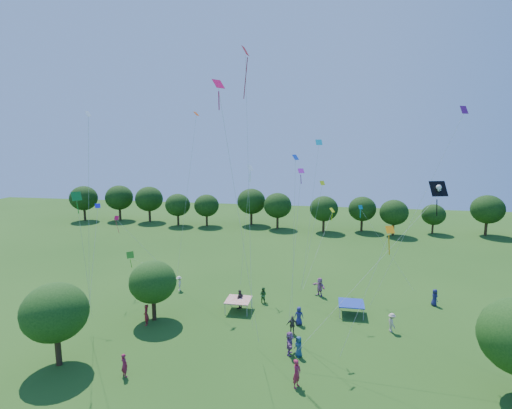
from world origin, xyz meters
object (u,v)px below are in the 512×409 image
object	(u,v)px
near_tree_north	(153,282)
tent_red_stripe	(238,300)
pirate_kite	(435,192)
red_high_kite	(246,98)
tent_blue	(351,303)
near_tree_west	(55,312)

from	to	relation	value
near_tree_north	tent_red_stripe	world-z (taller)	near_tree_north
pirate_kite	red_high_kite	size ratio (longest dim) A/B	0.54
tent_red_stripe	near_tree_north	bearing A→B (deg)	-155.30
tent_blue	red_high_kite	xyz separation A→B (m)	(-8.55, -4.43, 17.49)
tent_blue	red_high_kite	bearing A→B (deg)	-152.61
near_tree_west	tent_red_stripe	distance (m)	15.22
tent_blue	red_high_kite	world-z (taller)	red_high_kite
near_tree_north	tent_blue	bearing A→B (deg)	13.95
near_tree_west	tent_blue	xyz separation A→B (m)	(20.35, 11.93, -2.82)
pirate_kite	red_high_kite	distance (m)	15.08
near_tree_north	tent_blue	xyz separation A→B (m)	(16.84, 4.18, -2.41)
tent_red_stripe	pirate_kite	bearing A→B (deg)	-17.14
near_tree_north	pirate_kite	world-z (taller)	pirate_kite
near_tree_north	pirate_kite	distance (m)	23.41
tent_blue	pirate_kite	bearing A→B (deg)	-49.09
near_tree_north	tent_blue	size ratio (longest dim) A/B	2.39
near_tree_west	near_tree_north	bearing A→B (deg)	65.61
near_tree_north	red_high_kite	world-z (taller)	red_high_kite
near_tree_north	pirate_kite	size ratio (longest dim) A/B	0.46
tent_red_stripe	red_high_kite	distance (m)	17.88
tent_blue	near_tree_west	bearing A→B (deg)	-149.61
red_high_kite	near_tree_west	bearing A→B (deg)	-147.55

